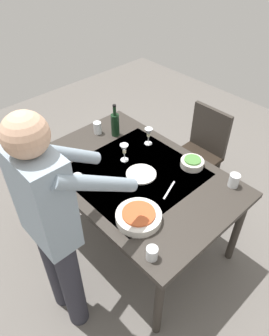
% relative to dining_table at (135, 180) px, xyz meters
% --- Properties ---
extents(ground_plane, '(6.00, 6.00, 0.00)m').
position_rel_dining_table_xyz_m(ground_plane, '(0.00, 0.00, -0.70)').
color(ground_plane, '#66605B').
extents(dining_table, '(1.56, 1.04, 0.77)m').
position_rel_dining_table_xyz_m(dining_table, '(0.00, 0.00, 0.00)').
color(dining_table, '#332D28').
rests_on(dining_table, ground_plane).
extents(chair_near, '(0.40, 0.40, 0.91)m').
position_rel_dining_table_xyz_m(chair_near, '(0.03, -0.90, -0.17)').
color(chair_near, black).
rests_on(chair_near, ground_plane).
extents(person_server, '(0.42, 0.61, 1.69)m').
position_rel_dining_table_xyz_m(person_server, '(-0.16, 0.78, 0.26)').
color(person_server, '#2D2D38').
rests_on(person_server, ground_plane).
extents(wine_bottle, '(0.07, 0.07, 0.30)m').
position_rel_dining_table_xyz_m(wine_bottle, '(0.49, -0.23, 0.18)').
color(wine_bottle, black).
rests_on(wine_bottle, dining_table).
extents(wine_glass_left, '(0.07, 0.07, 0.15)m').
position_rel_dining_table_xyz_m(wine_glass_left, '(0.20, -0.34, 0.18)').
color(wine_glass_left, white).
rests_on(wine_glass_left, dining_table).
extents(wine_glass_right, '(0.07, 0.07, 0.15)m').
position_rel_dining_table_xyz_m(wine_glass_right, '(0.17, -0.05, 0.18)').
color(wine_glass_right, white).
rests_on(wine_glass_right, dining_table).
extents(water_cup_near_left, '(0.08, 0.08, 0.10)m').
position_rel_dining_table_xyz_m(water_cup_near_left, '(-0.59, -0.43, 0.12)').
color(water_cup_near_left, silver).
rests_on(water_cup_near_left, dining_table).
extents(water_cup_near_right, '(0.07, 0.07, 0.11)m').
position_rel_dining_table_xyz_m(water_cup_near_right, '(0.62, -0.13, 0.12)').
color(water_cup_near_right, silver).
rests_on(water_cup_near_right, dining_table).
extents(water_cup_far_left, '(0.07, 0.07, 0.10)m').
position_rel_dining_table_xyz_m(water_cup_far_left, '(0.17, 0.39, 0.12)').
color(water_cup_far_left, silver).
rests_on(water_cup_far_left, dining_table).
extents(water_cup_far_right, '(0.07, 0.07, 0.09)m').
position_rel_dining_table_xyz_m(water_cup_far_right, '(-0.61, 0.43, 0.11)').
color(water_cup_far_right, silver).
rests_on(water_cup_far_right, dining_table).
extents(serving_bowl_pasta, '(0.30, 0.30, 0.07)m').
position_rel_dining_table_xyz_m(serving_bowl_pasta, '(-0.35, 0.29, 0.10)').
color(serving_bowl_pasta, silver).
rests_on(serving_bowl_pasta, dining_table).
extents(side_bowl_salad, '(0.18, 0.18, 0.07)m').
position_rel_dining_table_xyz_m(side_bowl_salad, '(-0.24, -0.38, 0.10)').
color(side_bowl_salad, silver).
rests_on(side_bowl_salad, dining_table).
extents(dinner_plate_near, '(0.23, 0.23, 0.01)m').
position_rel_dining_table_xyz_m(dinner_plate_near, '(-0.05, -0.02, 0.08)').
color(dinner_plate_near, silver).
rests_on(dinner_plate_near, dining_table).
extents(table_knife, '(0.08, 0.19, 0.00)m').
position_rel_dining_table_xyz_m(table_knife, '(-0.31, -0.05, 0.07)').
color(table_knife, silver).
rests_on(table_knife, dining_table).
extents(table_fork, '(0.06, 0.18, 0.00)m').
position_rel_dining_table_xyz_m(table_fork, '(0.51, 0.36, 0.07)').
color(table_fork, silver).
rests_on(table_fork, dining_table).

